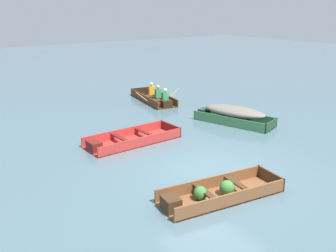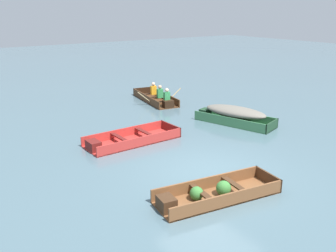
{
  "view_description": "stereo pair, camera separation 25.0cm",
  "coord_description": "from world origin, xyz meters",
  "px_view_note": "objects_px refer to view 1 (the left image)",
  "views": [
    {
      "loc": [
        -6.93,
        -7.18,
        4.54
      ],
      "look_at": [
        0.89,
        3.4,
        0.35
      ],
      "focal_mm": 40.0,
      "sensor_mm": 36.0,
      "label": 1
    },
    {
      "loc": [
        -6.73,
        -7.32,
        4.54
      ],
      "look_at": [
        0.89,
        3.4,
        0.35
      ],
      "focal_mm": 40.0,
      "sensor_mm": 36.0,
      "label": 2
    }
  ],
  "objects_px": {
    "skiff_green_mid_moored": "(233,113)",
    "skiff_red_near_moored": "(129,140)",
    "rowboat_dark_varnish_with_crew": "(155,98)",
    "dinghy_wooden_brown_foreground": "(217,193)"
  },
  "relations": [
    {
      "from": "skiff_green_mid_moored",
      "to": "skiff_red_near_moored",
      "type": "bearing_deg",
      "value": 174.18
    },
    {
      "from": "rowboat_dark_varnish_with_crew",
      "to": "skiff_green_mid_moored",
      "type": "bearing_deg",
      "value": -83.39
    },
    {
      "from": "rowboat_dark_varnish_with_crew",
      "to": "skiff_red_near_moored",
      "type": "bearing_deg",
      "value": -133.2
    },
    {
      "from": "dinghy_wooden_brown_foreground",
      "to": "skiff_green_mid_moored",
      "type": "distance_m",
      "value": 6.53
    },
    {
      "from": "dinghy_wooden_brown_foreground",
      "to": "skiff_green_mid_moored",
      "type": "xyz_separation_m",
      "value": [
        4.96,
        4.24,
        0.27
      ]
    },
    {
      "from": "skiff_green_mid_moored",
      "to": "dinghy_wooden_brown_foreground",
      "type": "bearing_deg",
      "value": -139.48
    },
    {
      "from": "rowboat_dark_varnish_with_crew",
      "to": "dinghy_wooden_brown_foreground",
      "type": "bearing_deg",
      "value": -115.89
    },
    {
      "from": "dinghy_wooden_brown_foreground",
      "to": "skiff_red_near_moored",
      "type": "bearing_deg",
      "value": 86.22
    },
    {
      "from": "dinghy_wooden_brown_foreground",
      "to": "skiff_red_near_moored",
      "type": "relative_size",
      "value": 0.99
    },
    {
      "from": "skiff_red_near_moored",
      "to": "skiff_green_mid_moored",
      "type": "bearing_deg",
      "value": -5.82
    }
  ]
}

